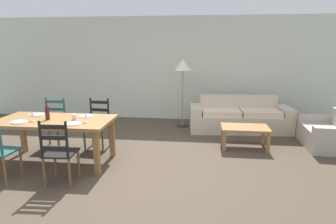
{
  "coord_description": "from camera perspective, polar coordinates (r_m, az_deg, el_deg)",
  "views": [
    {
      "loc": [
        1.19,
        -4.29,
        1.92
      ],
      "look_at": [
        0.59,
        0.77,
        0.75
      ],
      "focal_mm": 30.33,
      "sensor_mm": 36.0,
      "label": 1
    }
  ],
  "objects": [
    {
      "name": "ground_plane",
      "position": [
        4.85,
        -8.17,
        -10.65
      ],
      "size": [
        9.6,
        9.6,
        0.02
      ],
      "primitive_type": "cube",
      "color": "#4A3D30"
    },
    {
      "name": "wall_far",
      "position": [
        7.7,
        -2.18,
        8.68
      ],
      "size": [
        9.6,
        0.16,
        2.7
      ],
      "primitive_type": "cube",
      "color": "beige",
      "rests_on": "ground_plane"
    },
    {
      "name": "dining_table",
      "position": [
        5.07,
        -21.82,
        -2.35
      ],
      "size": [
        1.9,
        0.96,
        0.75
      ],
      "color": "olive",
      "rests_on": "ground_plane"
    },
    {
      "name": "dining_chair_near_right",
      "position": [
        4.29,
        -21.07,
        -7.56
      ],
      "size": [
        0.44,
        0.42,
        0.96
      ],
      "color": "black",
      "rests_on": "ground_plane"
    },
    {
      "name": "dining_chair_far_left",
      "position": [
        5.93,
        -21.98,
        -2.08
      ],
      "size": [
        0.43,
        0.41,
        0.96
      ],
      "color": "#22504C",
      "rests_on": "ground_plane"
    },
    {
      "name": "dining_chair_far_right",
      "position": [
        5.61,
        -13.94,
        -2.33
      ],
      "size": [
        0.45,
        0.43,
        0.96
      ],
      "color": "black",
      "rests_on": "ground_plane"
    },
    {
      "name": "dinner_plate_near_left",
      "position": [
        5.07,
        -27.71,
        -1.78
      ],
      "size": [
        0.24,
        0.24,
        0.02
      ],
      "primitive_type": "cylinder",
      "color": "white",
      "rests_on": "dining_table"
    },
    {
      "name": "fork_near_left",
      "position": [
        5.16,
        -29.08,
        -1.77
      ],
      "size": [
        0.03,
        0.17,
        0.01
      ],
      "primitive_type": "cube",
      "rotation": [
        0.0,
        0.0,
        -0.05
      ],
      "color": "silver",
      "rests_on": "dining_table"
    },
    {
      "name": "dinner_plate_near_right",
      "position": [
        4.63,
        -18.47,
        -2.25
      ],
      "size": [
        0.24,
        0.24,
        0.02
      ],
      "primitive_type": "cylinder",
      "color": "white",
      "rests_on": "dining_table"
    },
    {
      "name": "fork_near_right",
      "position": [
        4.69,
        -20.12,
        -2.24
      ],
      "size": [
        0.03,
        0.17,
        0.01
      ],
      "primitive_type": "cube",
      "rotation": [
        0.0,
        0.0,
        0.09
      ],
      "color": "silver",
      "rests_on": "dining_table"
    },
    {
      "name": "dinner_plate_far_left",
      "position": [
        5.48,
        -24.82,
        -0.49
      ],
      "size": [
        0.24,
        0.24,
        0.02
      ],
      "primitive_type": "cylinder",
      "color": "white",
      "rests_on": "dining_table"
    },
    {
      "name": "fork_far_left",
      "position": [
        5.56,
        -26.13,
        -0.5
      ],
      "size": [
        0.03,
        0.17,
        0.01
      ],
      "primitive_type": "cube",
      "rotation": [
        0.0,
        0.0,
        -0.09
      ],
      "color": "silver",
      "rests_on": "dining_table"
    },
    {
      "name": "dinner_plate_far_right",
      "position": [
        5.07,
        -16.1,
        -0.8
      ],
      "size": [
        0.24,
        0.24,
        0.02
      ],
      "primitive_type": "cylinder",
      "color": "white",
      "rests_on": "dining_table"
    },
    {
      "name": "fork_far_right",
      "position": [
        5.13,
        -17.64,
        -0.81
      ],
      "size": [
        0.03,
        0.17,
        0.01
      ],
      "primitive_type": "cube",
      "rotation": [
        0.0,
        0.0,
        0.06
      ],
      "color": "silver",
      "rests_on": "dining_table"
    },
    {
      "name": "wine_bottle",
      "position": [
        5.05,
        -23.11,
        -0.13
      ],
      "size": [
        0.07,
        0.07,
        0.32
      ],
      "color": "#471919",
      "rests_on": "dining_table"
    },
    {
      "name": "wine_glass_near_left",
      "position": [
        5.06,
        -25.59,
        -0.41
      ],
      "size": [
        0.06,
        0.06,
        0.16
      ],
      "color": "white",
      "rests_on": "dining_table"
    },
    {
      "name": "wine_glass_near_right",
      "position": [
        4.66,
        -16.19,
        -0.7
      ],
      "size": [
        0.06,
        0.06,
        0.16
      ],
      "color": "white",
      "rests_on": "dining_table"
    },
    {
      "name": "coffee_cup_primary",
      "position": [
        4.91,
        -18.29,
        -0.94
      ],
      "size": [
        0.07,
        0.07,
        0.09
      ],
      "primitive_type": "cylinder",
      "color": "beige",
      "rests_on": "dining_table"
    },
    {
      "name": "couch",
      "position": [
        6.86,
        14.07,
        -1.18
      ],
      "size": [
        2.33,
        0.95,
        0.8
      ],
      "color": "beige",
      "rests_on": "ground_plane"
    },
    {
      "name": "coffee_table",
      "position": [
        5.68,
        15.18,
        -3.51
      ],
      "size": [
        0.9,
        0.56,
        0.42
      ],
      "color": "olive",
      "rests_on": "ground_plane"
    },
    {
      "name": "armchair_upholstered",
      "position": [
        6.4,
        29.73,
        -3.94
      ],
      "size": [
        0.86,
        1.2,
        0.72
      ],
      "color": "#AEA596",
      "rests_on": "ground_plane"
    },
    {
      "name": "standing_lamp",
      "position": [
        6.83,
        3.0,
        8.64
      ],
      "size": [
        0.4,
        0.4,
        1.64
      ],
      "color": "#332D28",
      "rests_on": "ground_plane"
    }
  ]
}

